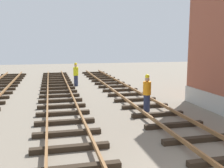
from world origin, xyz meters
The scene contains 2 objects.
track_worker_foreground centered at (-1.99, 16.34, 0.93)m, with size 0.40×0.40×1.87m.
track_worker_distant centered at (0.63, 7.59, 0.93)m, with size 0.40×0.40×1.87m.
Camera 1 is at (-3.99, -4.36, 3.35)m, focal length 42.04 mm.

